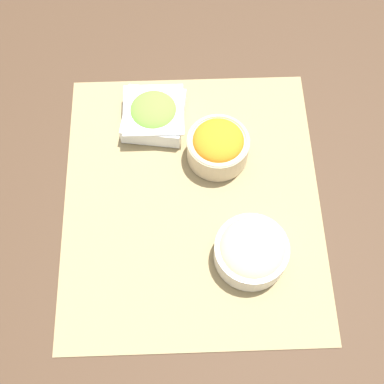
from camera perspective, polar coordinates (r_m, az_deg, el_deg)
The scene contains 5 objects.
ground_plane at distance 1.01m, azimuth 0.00°, elevation -0.85°, with size 3.00×3.00×0.00m, color #422D1E.
placemat at distance 1.01m, azimuth 0.00°, elevation -0.80°, with size 0.56×0.48×0.00m.
lettuce_bowl at distance 1.07m, azimuth -4.10°, elevation 8.33°, with size 0.13×0.13×0.05m.
cucumber_bowl at distance 0.94m, azimuth 6.36°, elevation -6.22°, with size 0.13×0.13×0.06m.
carrot_bowl at distance 1.02m, azimuth 2.79°, elevation 5.00°, with size 0.12×0.12×0.07m.
Camera 1 is at (-0.43, 0.01, 0.91)m, focal length 50.00 mm.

